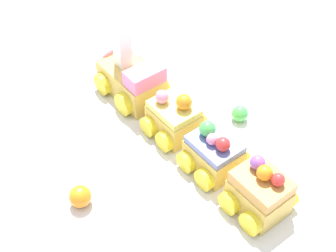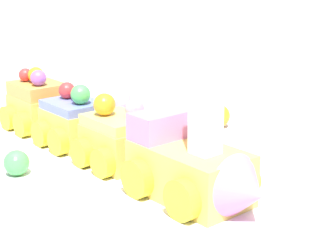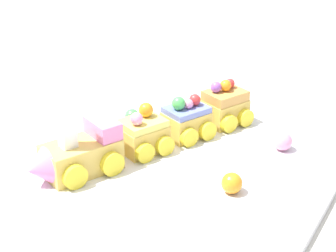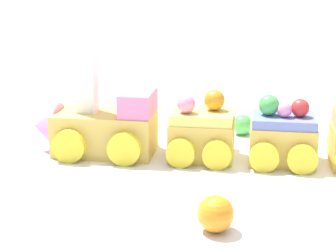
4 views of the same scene
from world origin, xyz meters
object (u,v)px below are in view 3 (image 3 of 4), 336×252
(cake_car_lemon, at_px, (143,135))
(cake_car_blueberry, at_px, (186,121))
(gumball_orange, at_px, (232,183))
(gumball_pink, at_px, (283,141))
(gumball_green, at_px, (132,116))
(cake_car_caramel, at_px, (225,107))
(cake_train_locomotive, at_px, (75,154))

(cake_car_lemon, xyz_separation_m, cake_car_blueberry, (-0.07, 0.03, -0.00))
(gumball_orange, bearing_deg, cake_car_blueberry, -132.18)
(cake_car_blueberry, bearing_deg, gumball_pink, 124.93)
(cake_car_blueberry, xyz_separation_m, gumball_orange, (0.11, 0.12, -0.01))
(gumball_orange, bearing_deg, gumball_green, -116.72)
(gumball_orange, relative_size, gumball_green, 1.17)
(cake_car_lemon, distance_m, cake_car_caramel, 0.16)
(gumball_pink, bearing_deg, cake_car_caramel, -111.16)
(gumball_orange, bearing_deg, gumball_pink, 172.74)
(gumball_pink, relative_size, gumball_green, 1.17)
(gumball_green, bearing_deg, cake_train_locomotive, 6.67)
(cake_car_blueberry, distance_m, gumball_pink, 0.15)
(gumball_orange, bearing_deg, cake_car_caramel, -153.05)
(cake_train_locomotive, distance_m, cake_car_caramel, 0.26)
(cake_car_caramel, bearing_deg, cake_car_blueberry, 0.27)
(cake_car_caramel, xyz_separation_m, gumball_pink, (0.04, 0.11, -0.01))
(cake_train_locomotive, xyz_separation_m, cake_car_blueberry, (-0.17, 0.08, -0.00))
(cake_train_locomotive, bearing_deg, gumball_orange, 129.86)
(gumball_pink, xyz_separation_m, gumball_green, (0.03, -0.24, -0.00))
(cake_car_lemon, relative_size, gumball_green, 3.81)
(cake_car_lemon, relative_size, gumball_orange, 3.27)
(cake_train_locomotive, bearing_deg, cake_car_caramel, -179.95)
(cake_train_locomotive, bearing_deg, gumball_pink, 156.13)
(cake_train_locomotive, distance_m, cake_car_blueberry, 0.19)
(gumball_pink, relative_size, gumball_orange, 1.00)
(cake_car_blueberry, bearing_deg, cake_train_locomotive, -0.04)
(cake_car_lemon, bearing_deg, gumball_orange, 99.01)
(cake_car_caramel, relative_size, gumball_green, 3.81)
(gumball_pink, height_order, gumball_green, gumball_pink)
(cake_train_locomotive, distance_m, cake_car_lemon, 0.11)
(cake_train_locomotive, relative_size, cake_car_lemon, 1.54)
(cake_train_locomotive, xyz_separation_m, gumball_pink, (-0.20, 0.22, -0.02))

